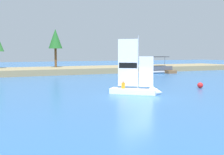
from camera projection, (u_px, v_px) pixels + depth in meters
ground_plane at (138, 97)px, 24.22m from camera, size 200.00×200.00×0.00m
shore_bank at (49, 71)px, 52.01m from camera, size 80.00×10.60×0.99m
shoreline_tree_centre at (55, 39)px, 54.21m from camera, size 2.53×2.53×7.05m
wooden_dock at (165, 71)px, 53.90m from camera, size 1.78×4.93×0.55m
sailboat at (140, 89)px, 26.19m from camera, size 4.26×4.04×5.52m
pontoon_boat at (157, 69)px, 53.07m from camera, size 5.67×2.71×2.98m
channel_buoy at (200, 85)px, 30.58m from camera, size 0.59×0.59×0.59m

